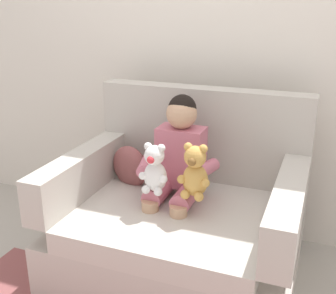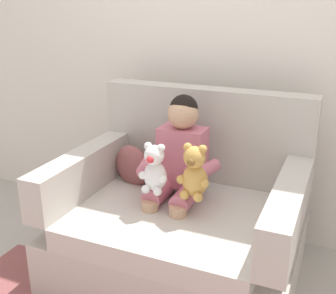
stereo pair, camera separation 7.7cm
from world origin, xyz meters
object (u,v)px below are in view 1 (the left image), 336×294
Objects in this scene: seated_child at (177,163)px; plush_honey at (195,172)px; throw_pillow at (130,167)px; plush_white at (155,170)px; armchair at (181,224)px.

plush_honey is (0.16, -0.16, 0.03)m from seated_child.
seated_child reaches higher than throw_pillow.
seated_child is 0.23m from plush_honey.
seated_child is 3.08× the size of plush_white.
armchair is 4.97× the size of throw_pillow.
plush_white is (-0.10, -0.14, 0.38)m from armchair.
seated_child is 0.19m from plush_white.
armchair reaches higher than plush_honey.
throw_pillow is at bearing 134.53° from plush_honey.
plush_honey is 1.11× the size of throw_pillow.
plush_honey is at bearing -16.74° from plush_white.
plush_honey reaches higher than throw_pillow.
armchair reaches higher than plush_white.
plush_honey is at bearing -54.90° from seated_child.
armchair is 4.49× the size of plush_honey.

